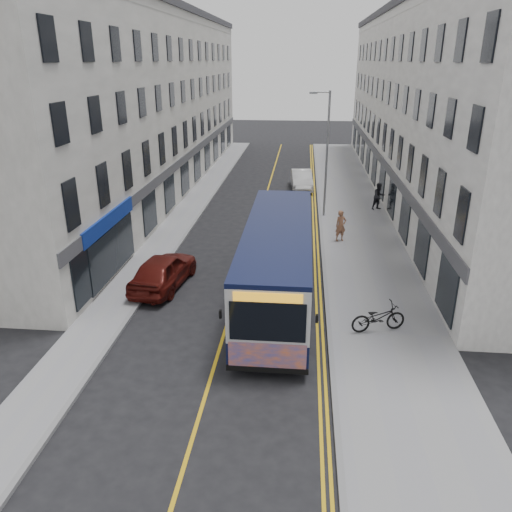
% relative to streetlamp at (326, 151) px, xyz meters
% --- Properties ---
extents(ground, '(140.00, 140.00, 0.00)m').
position_rel_streetlamp_xyz_m(ground, '(-4.17, -14.00, -4.38)').
color(ground, black).
rests_on(ground, ground).
extents(pavement_east, '(4.50, 64.00, 0.12)m').
position_rel_streetlamp_xyz_m(pavement_east, '(2.08, -2.00, -4.32)').
color(pavement_east, gray).
rests_on(pavement_east, ground).
extents(pavement_west, '(2.00, 64.00, 0.12)m').
position_rel_streetlamp_xyz_m(pavement_west, '(-9.17, -2.00, -4.32)').
color(pavement_west, gray).
rests_on(pavement_west, ground).
extents(kerb_east, '(0.18, 64.00, 0.13)m').
position_rel_streetlamp_xyz_m(kerb_east, '(-0.17, -2.00, -4.32)').
color(kerb_east, slate).
rests_on(kerb_east, ground).
extents(kerb_west, '(0.18, 64.00, 0.13)m').
position_rel_streetlamp_xyz_m(kerb_west, '(-8.17, -2.00, -4.32)').
color(kerb_west, slate).
rests_on(kerb_west, ground).
extents(road_centre_line, '(0.12, 64.00, 0.01)m').
position_rel_streetlamp_xyz_m(road_centre_line, '(-4.17, -2.00, -4.38)').
color(road_centre_line, gold).
rests_on(road_centre_line, ground).
extents(road_dbl_yellow_inner, '(0.10, 64.00, 0.01)m').
position_rel_streetlamp_xyz_m(road_dbl_yellow_inner, '(-0.62, -2.00, -4.38)').
color(road_dbl_yellow_inner, gold).
rests_on(road_dbl_yellow_inner, ground).
extents(road_dbl_yellow_outer, '(0.10, 64.00, 0.01)m').
position_rel_streetlamp_xyz_m(road_dbl_yellow_outer, '(-0.42, -2.00, -4.38)').
color(road_dbl_yellow_outer, gold).
rests_on(road_dbl_yellow_outer, ground).
extents(terrace_east, '(6.00, 46.00, 13.00)m').
position_rel_streetlamp_xyz_m(terrace_east, '(7.33, 7.00, 2.12)').
color(terrace_east, white).
rests_on(terrace_east, ground).
extents(terrace_west, '(6.00, 46.00, 13.00)m').
position_rel_streetlamp_xyz_m(terrace_west, '(-13.17, 7.00, 2.12)').
color(terrace_west, silver).
rests_on(terrace_west, ground).
extents(streetlamp, '(1.32, 0.18, 8.00)m').
position_rel_streetlamp_xyz_m(streetlamp, '(0.00, 0.00, 0.00)').
color(streetlamp, gray).
rests_on(streetlamp, ground).
extents(city_bus, '(2.74, 11.76, 3.42)m').
position_rel_streetlamp_xyz_m(city_bus, '(-2.31, -12.58, -2.51)').
color(city_bus, black).
rests_on(city_bus, ground).
extents(bicycle, '(2.25, 1.32, 1.12)m').
position_rel_streetlamp_xyz_m(bicycle, '(1.64, -15.01, -3.70)').
color(bicycle, black).
rests_on(bicycle, pavement_east).
extents(pedestrian_near, '(0.76, 0.64, 1.77)m').
position_rel_streetlamp_xyz_m(pedestrian_near, '(0.84, -4.92, -3.37)').
color(pedestrian_near, '#935F42').
rests_on(pedestrian_near, pavement_east).
extents(pedestrian_far, '(1.12, 1.04, 1.84)m').
position_rel_streetlamp_xyz_m(pedestrian_far, '(3.83, 1.76, -3.34)').
color(pedestrian_far, black).
rests_on(pedestrian_far, pavement_east).
extents(car_white, '(1.93, 4.60, 1.48)m').
position_rel_streetlamp_xyz_m(car_white, '(-1.49, 7.64, -3.64)').
color(car_white, silver).
rests_on(car_white, ground).
extents(car_maroon, '(2.47, 4.84, 1.58)m').
position_rel_streetlamp_xyz_m(car_maroon, '(-7.57, -11.64, -3.59)').
color(car_maroon, '#52120D').
rests_on(car_maroon, ground).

